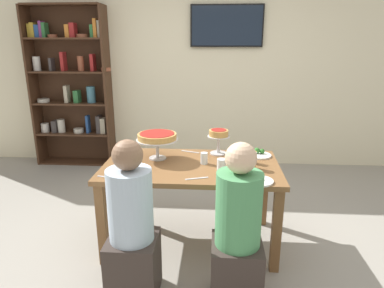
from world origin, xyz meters
name	(u,v)px	position (x,y,z in m)	size (l,w,h in m)	color
ground_plane	(191,241)	(0.00, 0.00, 0.00)	(12.00, 12.00, 0.00)	gray
rear_partition	(202,66)	(0.00, 2.20, 1.40)	(8.00, 0.12, 2.80)	beige
dining_table	(191,175)	(0.00, 0.00, 0.64)	(1.48, 0.85, 0.74)	brown
bookshelf	(72,85)	(-1.84, 2.01, 1.14)	(1.14, 0.30, 2.21)	#422819
television	(227,26)	(0.32, 2.11, 1.93)	(0.97, 0.05, 0.54)	black
diner_near_right	(237,238)	(0.36, -0.71, 0.49)	(0.34, 0.34, 1.15)	#382D28
diner_near_left	(132,233)	(-0.35, -0.70, 0.49)	(0.34, 0.34, 1.15)	#382D28
deep_dish_pizza_stand	(157,138)	(-0.31, 0.13, 0.93)	(0.37, 0.37, 0.23)	silver
personal_pizza_stand	(219,136)	(0.23, 0.30, 0.91)	(0.20, 0.20, 0.23)	silver
salad_plate_near_diner	(259,154)	(0.60, 0.27, 0.76)	(0.22, 0.22, 0.07)	white
salad_plate_far_diner	(259,180)	(0.53, -0.34, 0.75)	(0.21, 0.21, 0.06)	white
beer_glass_amber_tall	(251,160)	(0.49, -0.06, 0.81)	(0.08, 0.08, 0.15)	gold
water_glass_clear_near	(222,165)	(0.25, -0.16, 0.79)	(0.07, 0.07, 0.11)	white
water_glass_clear_far	(253,158)	(0.52, 0.07, 0.79)	(0.06, 0.06, 0.10)	white
water_glass_clear_spare	(204,158)	(0.11, 0.02, 0.79)	(0.06, 0.06, 0.10)	white
cutlery_fork_near	(108,177)	(-0.61, -0.33, 0.74)	(0.18, 0.02, 0.01)	silver
cutlery_knife_near	(130,153)	(-0.59, 0.24, 0.74)	(0.18, 0.02, 0.01)	silver
cutlery_fork_far	(197,178)	(0.07, -0.31, 0.74)	(0.18, 0.02, 0.01)	silver
cutlery_knife_far	(190,152)	(-0.03, 0.33, 0.74)	(0.18, 0.02, 0.01)	silver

